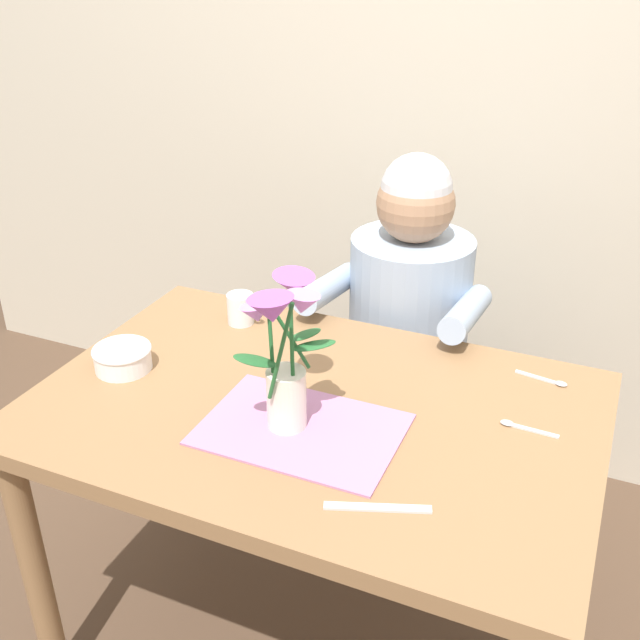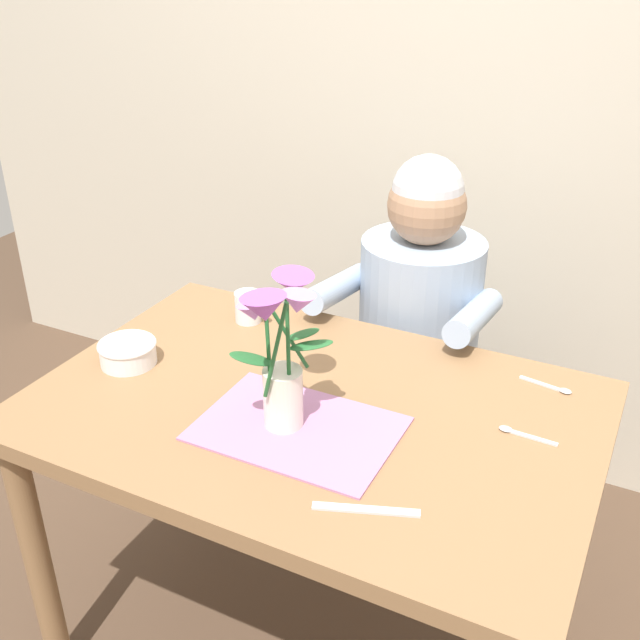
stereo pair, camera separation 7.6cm
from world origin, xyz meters
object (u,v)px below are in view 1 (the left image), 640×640
at_px(seated_person, 406,348).
at_px(coffee_cup, 241,309).
at_px(ceramic_bowl, 123,357).
at_px(dinner_knife, 378,508).
at_px(flower_vase, 285,349).

height_order(seated_person, coffee_cup, seated_person).
bearing_deg(coffee_cup, seated_person, 44.86).
relative_size(seated_person, ceramic_bowl, 8.35).
xyz_separation_m(dinner_knife, coffee_cup, (-0.56, 0.52, 0.04)).
xyz_separation_m(seated_person, coffee_cup, (-0.35, -0.34, 0.22)).
height_order(flower_vase, dinner_knife, flower_vase).
distance_m(ceramic_bowl, coffee_cup, 0.34).
xyz_separation_m(flower_vase, coffee_cup, (-0.31, 0.37, -0.14)).
height_order(seated_person, flower_vase, seated_person).
relative_size(seated_person, coffee_cup, 12.20).
height_order(flower_vase, ceramic_bowl, flower_vase).
bearing_deg(ceramic_bowl, flower_vase, -7.47).
bearing_deg(dinner_knife, flower_vase, 128.15).
bearing_deg(flower_vase, dinner_knife, -31.64).
height_order(ceramic_bowl, dinner_knife, ceramic_bowl).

